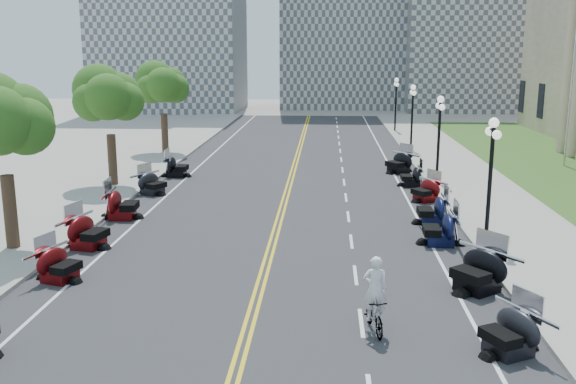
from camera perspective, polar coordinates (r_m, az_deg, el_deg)
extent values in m
plane|color=gray|center=(22.67, -2.16, -7.23)|extent=(160.00, 160.00, 0.00)
cube|color=#333335|center=(32.23, -0.43, -1.21)|extent=(16.00, 90.00, 0.01)
cube|color=yellow|center=(32.23, -0.64, -1.20)|extent=(0.12, 90.00, 0.00)
cube|color=yellow|center=(32.22, -0.21, -1.20)|extent=(0.12, 90.00, 0.00)
cube|color=white|center=(32.43, 10.93, -1.34)|extent=(0.12, 90.00, 0.00)
cube|color=white|center=(33.27, -11.50, -1.02)|extent=(0.12, 90.00, 0.00)
cube|color=white|center=(18.88, 6.54, -11.46)|extent=(0.12, 2.00, 0.00)
cube|color=white|center=(22.59, 6.02, -7.33)|extent=(0.12, 2.00, 0.00)
cube|color=white|center=(26.39, 5.65, -4.38)|extent=(0.12, 2.00, 0.00)
cube|color=white|center=(30.23, 5.38, -2.18)|extent=(0.12, 2.00, 0.00)
cube|color=white|center=(34.11, 5.17, -0.48)|extent=(0.12, 2.00, 0.00)
cube|color=white|center=(38.02, 5.00, 0.88)|extent=(0.12, 2.00, 0.00)
cube|color=white|center=(41.95, 4.87, 1.98)|extent=(0.12, 2.00, 0.00)
cube|color=white|center=(45.88, 4.76, 2.89)|extent=(0.12, 2.00, 0.00)
cube|color=white|center=(49.83, 4.66, 3.66)|extent=(0.12, 2.00, 0.00)
cube|color=white|center=(53.79, 4.58, 4.32)|extent=(0.12, 2.00, 0.00)
cube|color=white|center=(57.75, 4.51, 4.88)|extent=(0.12, 2.00, 0.00)
cube|color=white|center=(61.71, 4.45, 5.38)|extent=(0.12, 2.00, 0.00)
cube|color=white|center=(65.68, 4.40, 5.81)|extent=(0.12, 2.00, 0.00)
cube|color=white|center=(69.66, 4.35, 6.20)|extent=(0.12, 2.00, 0.00)
cube|color=white|center=(73.64, 4.31, 6.54)|extent=(0.12, 2.00, 0.00)
cube|color=#9E9991|center=(33.21, 17.97, -1.30)|extent=(5.00, 90.00, 0.15)
cube|color=#9E9991|center=(34.53, -18.09, -0.79)|extent=(5.00, 90.00, 0.15)
cube|color=gray|center=(85.80, -10.52, 15.90)|extent=(18.00, 14.00, 26.00)
cube|color=gray|center=(88.55, 16.96, 14.17)|extent=(20.00, 14.00, 22.00)
imported|color=#A51414|center=(18.18, 7.68, -10.73)|extent=(0.80, 1.79, 1.04)
imported|color=silver|center=(17.66, 7.81, -6.41)|extent=(0.68, 0.44, 1.85)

